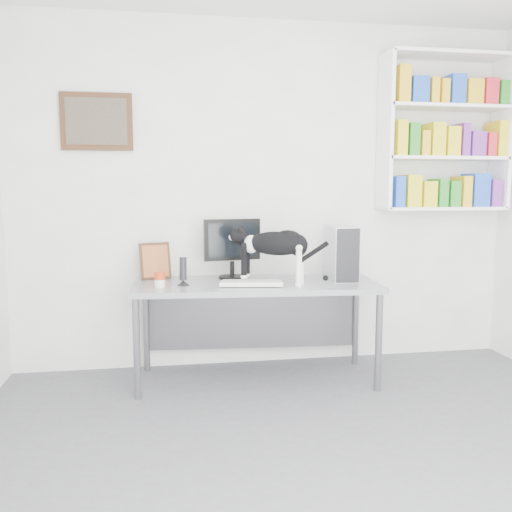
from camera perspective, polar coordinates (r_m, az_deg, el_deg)
name	(u,v)px	position (r m, az deg, el deg)	size (l,w,h in m)	color
room	(354,203)	(2.39, 10.29, 5.56)	(4.01, 4.01, 2.70)	#5C5C61
bookshelf	(444,133)	(4.68, 19.23, 12.14)	(1.03, 0.28, 1.24)	white
wall_art	(97,122)	(4.28, -16.42, 13.42)	(0.52, 0.04, 0.42)	#402514
desk	(256,332)	(4.01, 0.02, -7.96)	(1.76, 0.68, 0.73)	gray
monitor	(232,248)	(4.08, -2.54, 0.82)	(0.43, 0.21, 0.46)	black
keyboard	(251,283)	(3.81, -0.51, -2.88)	(0.44, 0.17, 0.03)	silver
pc_tower	(341,252)	(4.12, 8.94, 0.37)	(0.18, 0.40, 0.40)	silver
speaker	(183,271)	(3.84, -7.68, -1.55)	(0.09, 0.09, 0.21)	black
leaning_print	(155,260)	(4.14, -10.57, -0.44)	(0.23, 0.09, 0.28)	#402514
soup_can	(160,280)	(3.79, -10.10, -2.49)	(0.07, 0.07, 0.11)	red
cat	(275,257)	(3.82, 1.96, -0.10)	(0.64, 0.17, 0.40)	black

